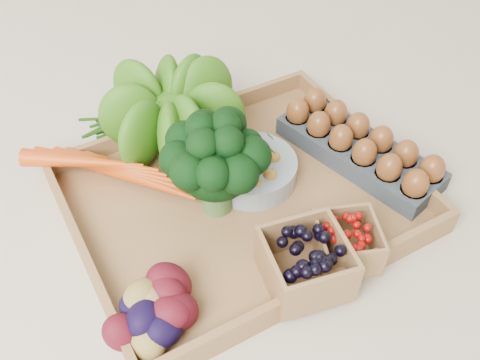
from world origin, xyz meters
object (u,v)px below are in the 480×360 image
tray (240,201)px  egg_carton (358,152)px  broccoli (216,179)px  cherry_bowl (252,170)px

tray → egg_carton: size_ratio=1.79×
broccoli → egg_carton: broccoli is taller
broccoli → egg_carton: (0.28, -0.02, -0.05)m
tray → cherry_bowl: size_ratio=3.49×
broccoli → egg_carton: bearing=-5.0°
tray → cherry_bowl: (0.04, 0.03, 0.03)m
cherry_bowl → tray: bearing=-142.0°
cherry_bowl → egg_carton: bearing=-15.5°
tray → cherry_bowl: 0.06m
tray → egg_carton: 0.24m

